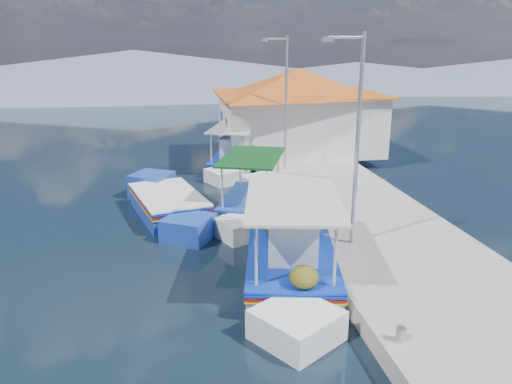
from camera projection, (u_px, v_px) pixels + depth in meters
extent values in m
plane|color=black|center=(202.00, 304.00, 12.26)|extent=(160.00, 160.00, 0.00)
cube|color=#ABA8A0|center=(347.00, 206.00, 18.78)|extent=(5.00, 44.00, 0.50)
cylinder|color=#A5A8AD|center=(401.00, 334.00, 9.85)|extent=(0.20, 0.20, 0.30)
cylinder|color=#A5A8AD|center=(326.00, 239.00, 14.56)|extent=(0.20, 0.20, 0.30)
cylinder|color=#A5A8AD|center=(282.00, 184.00, 20.22)|extent=(0.20, 0.20, 0.30)
cylinder|color=#A5A8AD|center=(257.00, 153.00, 25.88)|extent=(0.20, 0.20, 0.30)
cube|color=white|center=(291.00, 271.00, 13.51)|extent=(3.08, 4.82, 0.98)
cube|color=white|center=(253.00, 230.00, 16.12)|extent=(2.27, 2.27, 1.08)
cube|color=white|center=(345.00, 325.00, 10.94)|extent=(2.20, 2.20, 0.93)
cube|color=#0D2FAA|center=(291.00, 256.00, 13.38)|extent=(3.17, 4.97, 0.06)
cube|color=#A1150D|center=(291.00, 259.00, 13.40)|extent=(3.17, 4.97, 0.05)
cube|color=gold|center=(291.00, 261.00, 13.42)|extent=(3.17, 4.97, 0.04)
cube|color=#0D2FAA|center=(291.00, 253.00, 13.35)|extent=(3.19, 4.93, 0.05)
cube|color=brown|center=(291.00, 254.00, 13.36)|extent=(2.89, 4.70, 0.05)
cube|color=white|center=(297.00, 239.00, 12.92)|extent=(1.48, 1.55, 1.13)
cube|color=silver|center=(297.00, 218.00, 12.75)|extent=(1.61, 1.68, 0.06)
cylinder|color=beige|center=(237.00, 208.00, 14.50)|extent=(0.07, 0.07, 1.65)
cylinder|color=beige|center=(293.00, 202.00, 15.11)|extent=(0.07, 0.07, 1.65)
cylinder|color=beige|center=(290.00, 259.00, 11.14)|extent=(0.07, 0.07, 1.65)
cylinder|color=beige|center=(360.00, 248.00, 11.75)|extent=(0.07, 0.07, 1.65)
cube|color=silver|center=(293.00, 196.00, 12.88)|extent=(3.19, 4.85, 0.07)
ellipsoid|color=#3D4512|center=(258.00, 228.00, 14.43)|extent=(0.78, 0.86, 0.59)
ellipsoid|color=#3D4512|center=(274.00, 221.00, 15.15)|extent=(0.66, 0.73, 0.49)
ellipsoid|color=#3D4512|center=(332.00, 273.00, 11.70)|extent=(0.70, 0.77, 0.53)
sphere|color=orange|center=(316.00, 216.00, 14.04)|extent=(0.41, 0.41, 0.41)
cube|color=white|center=(252.00, 209.00, 18.57)|extent=(3.01, 4.01, 0.91)
cube|color=white|center=(224.00, 190.00, 20.54)|extent=(1.84, 1.84, 1.01)
cube|color=white|center=(285.00, 228.00, 16.63)|extent=(1.79, 1.79, 0.87)
cube|color=#0D2FAA|center=(252.00, 198.00, 18.45)|extent=(3.10, 4.13, 0.06)
cube|color=#A1150D|center=(252.00, 200.00, 18.47)|extent=(3.10, 4.13, 0.05)
cube|color=gold|center=(252.00, 202.00, 18.49)|extent=(3.10, 4.13, 0.04)
cube|color=#1C41AB|center=(252.00, 196.00, 18.43)|extent=(3.11, 4.11, 0.05)
cube|color=brown|center=(252.00, 197.00, 18.43)|extent=(2.84, 3.89, 0.05)
cylinder|color=beige|center=(216.00, 171.00, 19.11)|extent=(0.07, 0.07, 1.54)
cylinder|color=beige|center=(251.00, 166.00, 19.82)|extent=(0.07, 0.07, 1.54)
cylinder|color=beige|center=(253.00, 191.00, 16.60)|extent=(0.07, 0.07, 1.54)
cylinder|color=beige|center=(292.00, 184.00, 17.31)|extent=(0.07, 0.07, 1.54)
cube|color=#0D4519|center=(252.00, 157.00, 17.98)|extent=(3.10, 4.05, 0.07)
cube|color=#1C41AB|center=(169.00, 209.00, 18.43)|extent=(3.01, 4.31, 1.09)
cube|color=#1C41AB|center=(185.00, 186.00, 20.88)|extent=(2.03, 2.03, 1.20)
cube|color=#1C41AB|center=(148.00, 234.00, 16.02)|extent=(1.97, 1.97, 1.03)
cube|color=#0D2FAA|center=(168.00, 196.00, 18.28)|extent=(3.10, 4.44, 0.07)
cube|color=#A1150D|center=(168.00, 198.00, 18.31)|extent=(3.10, 4.44, 0.06)
cube|color=gold|center=(168.00, 201.00, 18.33)|extent=(3.10, 4.44, 0.05)
cube|color=white|center=(168.00, 194.00, 18.26)|extent=(3.11, 4.41, 0.06)
cube|color=brown|center=(168.00, 195.00, 18.27)|extent=(2.83, 4.19, 0.06)
cube|color=white|center=(234.00, 166.00, 25.02)|extent=(3.04, 4.18, 0.89)
cube|color=white|center=(215.00, 154.00, 27.10)|extent=(1.89, 1.89, 0.98)
cube|color=white|center=(257.00, 177.00, 22.97)|extent=(1.84, 1.84, 0.84)
cube|color=#0D2FAA|center=(234.00, 158.00, 24.90)|extent=(3.13, 4.30, 0.06)
cube|color=#A1150D|center=(234.00, 159.00, 24.92)|extent=(3.13, 4.30, 0.05)
cube|color=gold|center=(234.00, 161.00, 24.94)|extent=(3.13, 4.30, 0.04)
cube|color=#0D2FAA|center=(234.00, 157.00, 24.88)|extent=(3.14, 4.28, 0.05)
cube|color=brown|center=(234.00, 157.00, 24.89)|extent=(2.87, 4.06, 0.05)
cube|color=white|center=(236.00, 148.00, 24.50)|extent=(1.40, 1.49, 1.02)
cube|color=silver|center=(236.00, 138.00, 24.35)|extent=(1.52, 1.61, 0.06)
cylinder|color=beige|center=(207.00, 139.00, 25.65)|extent=(0.07, 0.07, 1.49)
cylinder|color=beige|center=(234.00, 136.00, 26.35)|extent=(0.07, 0.07, 1.49)
cylinder|color=beige|center=(233.00, 150.00, 22.99)|extent=(0.07, 0.07, 1.49)
cylinder|color=beige|center=(263.00, 147.00, 23.69)|extent=(0.07, 0.07, 1.49)
cube|color=silver|center=(234.00, 128.00, 24.45)|extent=(3.13, 4.21, 0.07)
cube|color=white|center=(298.00, 123.00, 26.81)|extent=(8.00, 6.00, 3.00)
cube|color=#CB601C|center=(298.00, 94.00, 26.35)|extent=(8.64, 6.48, 0.10)
pyramid|color=#CB601C|center=(299.00, 82.00, 26.16)|extent=(10.49, 10.49, 1.40)
cube|color=brown|center=(227.00, 138.00, 25.38)|extent=(0.06, 1.00, 2.00)
cube|color=#0D2FAA|center=(222.00, 119.00, 27.56)|extent=(0.06, 1.20, 0.90)
cylinder|color=#A5A8AD|center=(357.00, 143.00, 13.85)|extent=(0.12, 0.12, 6.00)
cylinder|color=#A5A8AD|center=(346.00, 37.00, 12.94)|extent=(1.00, 0.08, 0.08)
cube|color=#A5A8AD|center=(327.00, 39.00, 12.88)|extent=(0.30, 0.14, 0.14)
cylinder|color=#A5A8AD|center=(286.00, 105.00, 22.34)|extent=(0.12, 0.12, 6.00)
cylinder|color=#A5A8AD|center=(276.00, 39.00, 21.43)|extent=(1.00, 0.08, 0.08)
cube|color=#A5A8AD|center=(265.00, 40.00, 21.36)|extent=(0.30, 0.14, 0.14)
cone|color=slate|center=(135.00, 72.00, 63.56)|extent=(96.00, 96.00, 5.50)
cone|color=slate|center=(357.00, 76.00, 68.57)|extent=(76.80, 76.80, 3.80)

